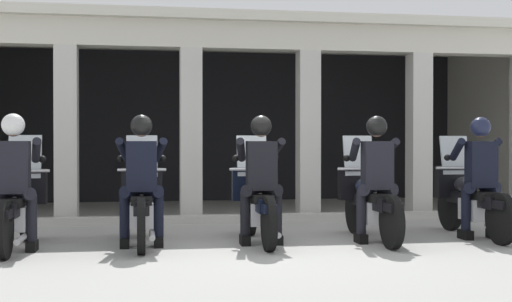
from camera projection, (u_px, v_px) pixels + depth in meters
ground_plane at (231, 218)px, 11.13m from camera, size 80.00×80.00×0.00m
station_building at (234, 98)px, 13.16m from camera, size 10.88×4.25×3.38m
kerb_strip at (255, 218)px, 10.61m from camera, size 10.38×0.24×0.12m
motorcycle_far_left at (19, 206)px, 7.99m from camera, size 0.62×2.04×1.35m
police_officer_far_left at (14, 170)px, 7.71m from camera, size 0.63×0.61×1.58m
motorcycle_left at (142, 203)px, 8.32m from camera, size 0.62×2.04×1.35m
police_officer_left at (142, 169)px, 8.04m from camera, size 0.63×0.61×1.58m
motorcycle_center at (257, 202)px, 8.54m from camera, size 0.62×2.04×1.35m
police_officer_center at (261, 168)px, 8.25m from camera, size 0.63×0.61×1.58m
motorcycle_right at (369, 201)px, 8.68m from camera, size 0.62×2.04×1.35m
police_officer_right at (376, 168)px, 8.40m from camera, size 0.63×0.61×1.58m
motorcycle_far_right at (469, 199)px, 9.02m from camera, size 0.62×2.04×1.35m
police_officer_far_right at (480, 167)px, 8.74m from camera, size 0.63×0.61×1.58m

